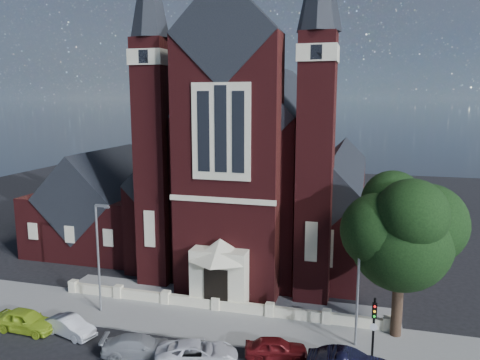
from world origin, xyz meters
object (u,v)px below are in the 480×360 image
object	(u,v)px
street_lamp_right	(360,277)
car_silver_a	(70,326)
parish_hall	(105,209)
street_lamp_left	(99,252)
car_silver_b	(139,346)
car_dark_red	(276,348)
street_tree	(404,235)
car_white_suv	(197,353)
church	(265,169)
traffic_signal	(374,322)
car_lime_van	(26,320)

from	to	relation	value
street_lamp_right	car_silver_a	bearing A→B (deg)	-169.20
parish_hall	street_lamp_left	bearing A→B (deg)	-59.98
car_silver_b	car_dark_red	xyz separation A→B (m)	(8.02, 1.98, -0.00)
street_tree	car_white_suv	bearing A→B (deg)	-151.89
street_lamp_right	car_silver_b	bearing A→B (deg)	-160.07
parish_hall	car_white_suv	size ratio (longest dim) A/B	2.53
car_silver_a	car_white_suv	xyz separation A→B (m)	(9.21, -0.96, 0.05)
church	car_white_suv	bearing A→B (deg)	-87.32
traffic_signal	car_silver_b	size ratio (longest dim) A/B	0.91
street_tree	car_dark_red	distance (m)	10.48
street_tree	car_lime_van	xyz separation A→B (m)	(-23.93, -5.45, -6.22)
street_lamp_right	car_silver_a	world-z (taller)	street_lamp_right
street_lamp_left	car_silver_a	world-z (taller)	street_lamp_left
car_silver_b	street_lamp_left	bearing A→B (deg)	33.09
street_lamp_left	car_silver_b	world-z (taller)	street_lamp_left
street_lamp_right	car_dark_red	distance (m)	6.64
parish_hall	traffic_signal	world-z (taller)	parish_hall
car_white_suv	church	bearing A→B (deg)	-14.49
car_silver_a	car_silver_b	size ratio (longest dim) A/B	0.85
car_white_suv	car_dark_red	size ratio (longest dim) A/B	1.29
street_lamp_left	car_white_suv	distance (m)	10.78
car_lime_van	car_white_suv	xyz separation A→B (m)	(12.43, -0.70, -0.07)
car_silver_a	street_tree	bearing A→B (deg)	-60.23
church	car_lime_van	size ratio (longest dim) A/B	8.02
church	car_dark_red	bearing A→B (deg)	-75.83
church	street_tree	distance (m)	21.38
church	car_silver_b	size ratio (longest dim) A/B	7.90
church	car_dark_red	world-z (taller)	church
car_silver_b	street_lamp_right	bearing A→B (deg)	-86.22
traffic_signal	car_white_suv	xyz separation A→B (m)	(-9.90, -2.86, -1.91)
church	street_lamp_right	world-z (taller)	church
street_tree	car_dark_red	size ratio (longest dim) A/B	2.86
street_lamp_right	car_silver_a	distance (m)	18.95
street_lamp_left	car_lime_van	xyz separation A→B (m)	(-3.43, -3.74, -3.86)
street_lamp_left	car_silver_b	distance (m)	8.07
church	street_tree	xyz separation A→B (m)	(12.60, -17.23, -1.23)
parish_hall	car_dark_red	world-z (taller)	parish_hall
church	car_lime_van	distance (m)	26.43
parish_hall	street_lamp_left	world-z (taller)	parish_hall
car_silver_b	car_white_suv	world-z (taller)	car_white_suv
parish_hall	traffic_signal	bearing A→B (deg)	-29.98
street_tree	traffic_signal	xyz separation A→B (m)	(-1.60, -3.28, -4.38)
car_lime_van	street_tree	bearing A→B (deg)	-75.26
street_tree	car_lime_van	world-z (taller)	street_tree
street_lamp_right	car_white_suv	xyz separation A→B (m)	(-9.00, -4.44, -3.93)
street_lamp_right	street_lamp_left	bearing A→B (deg)	180.00
car_dark_red	street_tree	bearing A→B (deg)	-72.30
church	street_lamp_right	distance (m)	21.76
street_tree	car_silver_b	bearing A→B (deg)	-157.45
car_lime_van	street_lamp_right	bearing A→B (deg)	-78.18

